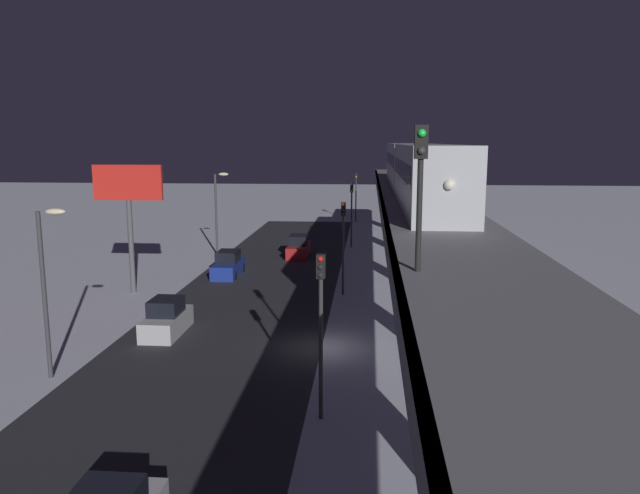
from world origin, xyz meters
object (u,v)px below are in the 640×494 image
(rail_signal, at_px, (420,173))
(traffic_light_far, at_px, (352,206))
(commercial_billboard, at_px, (128,195))
(subway_train, at_px, (415,168))
(sedan_blue, at_px, (228,266))
(sedan_silver_2, at_px, (167,319))
(traffic_light_near, at_px, (321,312))
(sedan_red, at_px, (299,248))
(traffic_light_distant, at_px, (356,190))
(traffic_light_mid, at_px, (343,235))

(rail_signal, distance_m, traffic_light_far, 43.42)
(commercial_billboard, bearing_deg, traffic_light_far, -126.89)
(subway_train, relative_size, sedan_blue, 7.81)
(sedan_silver_2, bearing_deg, subway_train, -141.04)
(sedan_silver_2, relative_size, commercial_billboard, 0.47)
(sedan_blue, distance_m, traffic_light_near, 26.30)
(traffic_light_near, xyz_separation_m, commercial_billboard, (14.68, -18.44, 2.63))
(subway_train, height_order, sedan_blue, subway_train)
(sedan_red, xyz_separation_m, traffic_light_near, (-4.70, 32.85, 3.40))
(traffic_light_far, relative_size, commercial_billboard, 0.72)
(traffic_light_far, distance_m, traffic_light_distant, 19.00)
(subway_train, height_order, traffic_light_distant, subway_train)
(sedan_silver_2, distance_m, commercial_billboard, 11.93)
(rail_signal, bearing_deg, subway_train, -93.92)
(traffic_light_far, bearing_deg, traffic_light_near, 90.00)
(rail_signal, relative_size, sedan_red, 0.84)
(sedan_blue, bearing_deg, traffic_light_near, 110.89)
(commercial_billboard, bearing_deg, sedan_blue, -132.25)
(subway_train, bearing_deg, sedan_blue, -12.82)
(subway_train, distance_m, traffic_light_far, 18.12)
(commercial_billboard, bearing_deg, subway_train, -172.16)
(sedan_red, bearing_deg, commercial_billboard, -124.70)
(sedan_silver_2, bearing_deg, sedan_red, -101.22)
(sedan_red, relative_size, traffic_light_far, 0.74)
(sedan_red, bearing_deg, sedan_silver_2, -101.22)
(traffic_light_distant, bearing_deg, subway_train, 97.77)
(subway_train, distance_m, sedan_red, 17.07)
(traffic_light_near, distance_m, traffic_light_distant, 57.00)
(rail_signal, bearing_deg, traffic_light_near, -58.00)
(sedan_blue, height_order, sedan_red, same)
(sedan_red, distance_m, traffic_light_near, 33.36)
(rail_signal, distance_m, sedan_blue, 33.04)
(sedan_silver_2, bearing_deg, traffic_light_distant, -101.11)
(sedan_red, height_order, traffic_light_mid, traffic_light_mid)
(subway_train, bearing_deg, rail_signal, 86.08)
(sedan_silver_2, height_order, traffic_light_far, traffic_light_far)
(subway_train, bearing_deg, traffic_light_far, -73.82)
(traffic_light_mid, relative_size, traffic_light_far, 1.00)
(sedan_silver_2, relative_size, traffic_light_near, 0.65)
(sedan_blue, bearing_deg, traffic_light_far, -124.30)
(subway_train, distance_m, traffic_light_mid, 6.96)
(rail_signal, height_order, sedan_silver_2, rail_signal)
(subway_train, height_order, rail_signal, rail_signal)
(traffic_light_near, bearing_deg, sedan_blue, -69.11)
(sedan_red, height_order, commercial_billboard, commercial_billboard)
(traffic_light_near, relative_size, traffic_light_far, 1.00)
(rail_signal, bearing_deg, sedan_silver_2, -49.70)
(subway_train, relative_size, sedan_silver_2, 8.89)
(rail_signal, height_order, sedan_red, rail_signal)
(sedan_blue, distance_m, sedan_red, 9.66)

